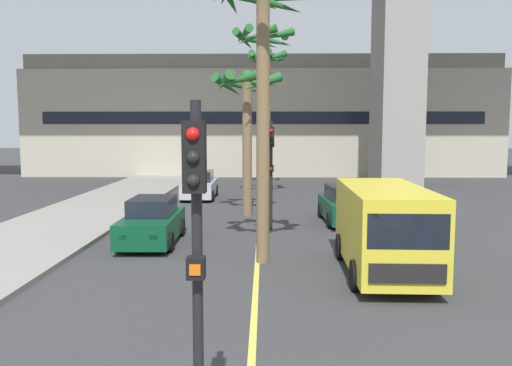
{
  "coord_description": "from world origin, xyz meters",
  "views": [
    {
      "loc": [
        0.22,
        1.1,
        3.89
      ],
      "look_at": [
        0.0,
        14.0,
        2.56
      ],
      "focal_mm": 36.66,
      "sensor_mm": 36.0,
      "label": 1
    }
  ],
  "objects_px": {
    "car_queue_front": "(152,222)",
    "car_queue_third": "(200,186)",
    "traffic_light_median_near": "(196,238)",
    "palm_tree_near_median": "(263,64)",
    "traffic_light_median_far": "(271,160)",
    "car_queue_second": "(345,206)",
    "delivery_van": "(384,227)",
    "palm_tree_far_median": "(263,22)",
    "palm_tree_mid_median": "(247,101)",
    "palm_tree_farthest_median": "(267,83)"
  },
  "relations": [
    {
      "from": "palm_tree_far_median",
      "to": "palm_tree_farthest_median",
      "type": "distance_m",
      "value": 19.26
    },
    {
      "from": "traffic_light_median_far",
      "to": "palm_tree_far_median",
      "type": "bearing_deg",
      "value": -93.35
    },
    {
      "from": "car_queue_front",
      "to": "delivery_van",
      "type": "relative_size",
      "value": 0.78
    },
    {
      "from": "traffic_light_median_far",
      "to": "palm_tree_farthest_median",
      "type": "distance_m",
      "value": 14.87
    },
    {
      "from": "car_queue_second",
      "to": "traffic_light_median_near",
      "type": "height_order",
      "value": "traffic_light_median_near"
    },
    {
      "from": "traffic_light_median_near",
      "to": "palm_tree_near_median",
      "type": "distance_m",
      "value": 23.53
    },
    {
      "from": "palm_tree_farthest_median",
      "to": "palm_tree_far_median",
      "type": "bearing_deg",
      "value": -90.64
    },
    {
      "from": "car_queue_front",
      "to": "palm_tree_near_median",
      "type": "height_order",
      "value": "palm_tree_near_median"
    },
    {
      "from": "palm_tree_near_median",
      "to": "palm_tree_far_median",
      "type": "height_order",
      "value": "palm_tree_near_median"
    },
    {
      "from": "palm_tree_far_median",
      "to": "traffic_light_median_far",
      "type": "bearing_deg",
      "value": 86.65
    },
    {
      "from": "traffic_light_median_near",
      "to": "palm_tree_farthest_median",
      "type": "xyz_separation_m",
      "value": [
        0.91,
        28.77,
        4.13
      ]
    },
    {
      "from": "car_queue_third",
      "to": "palm_tree_far_median",
      "type": "xyz_separation_m",
      "value": [
        3.63,
        -14.16,
        6.17
      ]
    },
    {
      "from": "delivery_van",
      "to": "palm_tree_mid_median",
      "type": "relative_size",
      "value": 0.82
    },
    {
      "from": "car_queue_third",
      "to": "palm_tree_far_median",
      "type": "height_order",
      "value": "palm_tree_far_median"
    },
    {
      "from": "car_queue_front",
      "to": "car_queue_second",
      "type": "height_order",
      "value": "same"
    },
    {
      "from": "traffic_light_median_near",
      "to": "palm_tree_mid_median",
      "type": "xyz_separation_m",
      "value": [
        -0.07,
        17.81,
        2.43
      ]
    },
    {
      "from": "palm_tree_far_median",
      "to": "car_queue_front",
      "type": "bearing_deg",
      "value": 146.83
    },
    {
      "from": "car_queue_second",
      "to": "car_queue_front",
      "type": "bearing_deg",
      "value": -150.23
    },
    {
      "from": "car_queue_third",
      "to": "traffic_light_median_far",
      "type": "xyz_separation_m",
      "value": [
        3.92,
        -9.19,
        1.99
      ]
    },
    {
      "from": "traffic_light_median_far",
      "to": "palm_tree_near_median",
      "type": "relative_size",
      "value": 0.45
    },
    {
      "from": "car_queue_front",
      "to": "traffic_light_median_near",
      "type": "relative_size",
      "value": 0.98
    },
    {
      "from": "delivery_van",
      "to": "traffic_light_median_near",
      "type": "height_order",
      "value": "traffic_light_median_near"
    },
    {
      "from": "car_queue_front",
      "to": "car_queue_second",
      "type": "bearing_deg",
      "value": 29.77
    },
    {
      "from": "palm_tree_near_median",
      "to": "palm_tree_mid_median",
      "type": "relative_size",
      "value": 1.44
    },
    {
      "from": "car_queue_front",
      "to": "palm_tree_far_median",
      "type": "distance_m",
      "value": 7.66
    },
    {
      "from": "palm_tree_farthest_median",
      "to": "palm_tree_mid_median",
      "type": "bearing_deg",
      "value": -95.07
    },
    {
      "from": "traffic_light_median_near",
      "to": "palm_tree_near_median",
      "type": "xyz_separation_m",
      "value": [
        0.63,
        23.05,
        4.68
      ]
    },
    {
      "from": "palm_tree_far_median",
      "to": "car_queue_third",
      "type": "bearing_deg",
      "value": 104.37
    },
    {
      "from": "car_queue_third",
      "to": "delivery_van",
      "type": "height_order",
      "value": "delivery_van"
    },
    {
      "from": "car_queue_third",
      "to": "delivery_van",
      "type": "xyz_separation_m",
      "value": [
        6.89,
        -15.36,
        0.57
      ]
    },
    {
      "from": "traffic_light_median_near",
      "to": "palm_tree_mid_median",
      "type": "distance_m",
      "value": 17.98
    },
    {
      "from": "palm_tree_near_median",
      "to": "palm_tree_mid_median",
      "type": "height_order",
      "value": "palm_tree_near_median"
    },
    {
      "from": "car_queue_third",
      "to": "delivery_van",
      "type": "relative_size",
      "value": 0.78
    },
    {
      "from": "traffic_light_median_far",
      "to": "palm_tree_far_median",
      "type": "distance_m",
      "value": 6.5
    },
    {
      "from": "car_queue_second",
      "to": "palm_tree_farthest_median",
      "type": "height_order",
      "value": "palm_tree_farthest_median"
    },
    {
      "from": "traffic_light_median_near",
      "to": "car_queue_front",
      "type": "bearing_deg",
      "value": 104.54
    },
    {
      "from": "delivery_van",
      "to": "palm_tree_far_median",
      "type": "xyz_separation_m",
      "value": [
        -3.26,
        1.2,
        5.6
      ]
    },
    {
      "from": "car_queue_front",
      "to": "traffic_light_median_far",
      "type": "xyz_separation_m",
      "value": [
        4.09,
        2.49,
        1.99
      ]
    },
    {
      "from": "car_queue_second",
      "to": "traffic_light_median_far",
      "type": "distance_m",
      "value": 4.03
    },
    {
      "from": "traffic_light_median_near",
      "to": "palm_tree_near_median",
      "type": "relative_size",
      "value": 0.45
    },
    {
      "from": "delivery_van",
      "to": "palm_tree_farthest_median",
      "type": "height_order",
      "value": "palm_tree_farthest_median"
    },
    {
      "from": "car_queue_second",
      "to": "traffic_light_median_far",
      "type": "height_order",
      "value": "traffic_light_median_far"
    },
    {
      "from": "traffic_light_median_near",
      "to": "traffic_light_median_far",
      "type": "height_order",
      "value": "same"
    },
    {
      "from": "traffic_light_median_near",
      "to": "traffic_light_median_far",
      "type": "relative_size",
      "value": 1.0
    },
    {
      "from": "car_queue_front",
      "to": "car_queue_third",
      "type": "relative_size",
      "value": 1.0
    },
    {
      "from": "car_queue_third",
      "to": "traffic_light_median_far",
      "type": "height_order",
      "value": "traffic_light_median_far"
    },
    {
      "from": "car_queue_second",
      "to": "car_queue_third",
      "type": "relative_size",
      "value": 1.01
    },
    {
      "from": "car_queue_second",
      "to": "palm_tree_near_median",
      "type": "relative_size",
      "value": 0.45
    },
    {
      "from": "car_queue_second",
      "to": "palm_tree_near_median",
      "type": "height_order",
      "value": "palm_tree_near_median"
    },
    {
      "from": "car_queue_front",
      "to": "palm_tree_mid_median",
      "type": "bearing_deg",
      "value": 62.38
    }
  ]
}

